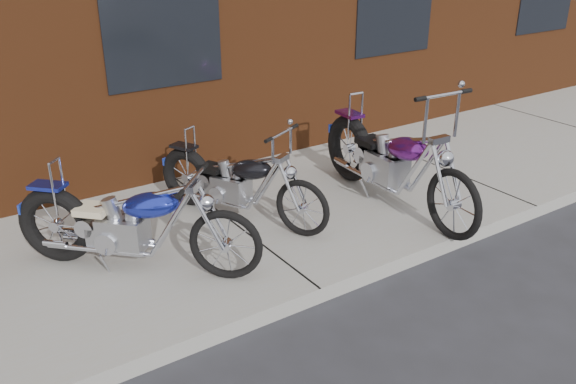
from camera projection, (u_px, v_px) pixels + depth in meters
ground at (320, 304)px, 5.29m from camera, size 120.00×120.00×0.00m
sidewalk at (235, 230)px, 6.40m from camera, size 22.00×3.00×0.15m
chopper_purple at (393, 165)px, 6.65m from camera, size 0.62×2.52×1.41m
chopper_blue at (132, 228)px, 5.38m from camera, size 1.70×1.70×1.00m
chopper_third at (237, 185)px, 6.35m from camera, size 0.98×1.92×1.06m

